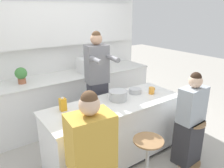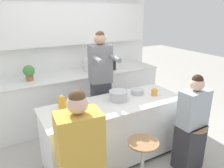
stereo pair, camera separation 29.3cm
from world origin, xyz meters
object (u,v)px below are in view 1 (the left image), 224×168
(person_seated_near, at_px, (190,124))
(banana_bunch, at_px, (68,120))
(person_wrapped_blanket, at_px, (92,164))
(bar_stool_center, at_px, (147,162))
(bar_stool_rightmost, at_px, (189,141))
(fruit_bowl, at_px, (135,91))
(microwave, at_px, (93,65))
(kitchen_island, at_px, (115,131))
(cooking_pot, at_px, (118,95))
(potted_plant, at_px, (21,75))
(juice_carton, at_px, (63,104))
(coffee_cup_near, at_px, (152,91))
(person_cooking, at_px, (98,88))

(person_seated_near, relative_size, banana_bunch, 7.35)
(person_wrapped_blanket, height_order, banana_bunch, person_wrapped_blanket)
(bar_stool_center, height_order, person_seated_near, person_seated_near)
(bar_stool_rightmost, xyz_separation_m, fruit_bowl, (-0.33, 0.80, 0.57))
(bar_stool_center, height_order, microwave, microwave)
(bar_stool_rightmost, distance_m, banana_bunch, 1.73)
(kitchen_island, distance_m, bar_stool_rightmost, 1.05)
(cooking_pot, xyz_separation_m, potted_plant, (-0.93, 1.37, 0.14))
(bar_stool_center, relative_size, cooking_pot, 1.86)
(fruit_bowl, bearing_deg, bar_stool_rightmost, -67.55)
(person_seated_near, relative_size, microwave, 2.40)
(cooking_pot, xyz_separation_m, fruit_bowl, (0.37, 0.06, -0.03))
(banana_bunch, bearing_deg, bar_stool_rightmost, -20.14)
(person_seated_near, xyz_separation_m, potted_plant, (-1.62, 2.09, 0.48))
(microwave, bearing_deg, fruit_bowl, -90.75)
(juice_carton, bearing_deg, bar_stool_rightmost, -30.87)
(cooking_pot, xyz_separation_m, juice_carton, (-0.76, 0.14, 0.01))
(coffee_cup_near, height_order, juice_carton, juice_carton)
(person_cooking, height_order, fruit_bowl, person_cooking)
(bar_stool_rightmost, height_order, banana_bunch, banana_bunch)
(potted_plant, bearing_deg, juice_carton, -81.99)
(kitchen_island, distance_m, juice_carton, 0.87)
(person_wrapped_blanket, xyz_separation_m, coffee_cup_near, (1.42, 0.62, 0.26))
(cooking_pot, bearing_deg, coffee_cup_near, -10.06)
(person_cooking, relative_size, fruit_bowl, 9.55)
(juice_carton, height_order, potted_plant, potted_plant)
(person_cooking, bearing_deg, microwave, 71.32)
(bar_stool_center, xyz_separation_m, coffee_cup_near, (0.65, 0.61, 0.59))
(microwave, bearing_deg, kitchen_island, -109.27)
(person_seated_near, bearing_deg, coffee_cup_near, 99.51)
(person_cooking, distance_m, banana_bunch, 1.10)
(person_cooking, height_order, microwave, person_cooking)
(person_wrapped_blanket, bearing_deg, coffee_cup_near, 29.35)
(person_cooking, distance_m, fruit_bowl, 0.60)
(cooking_pot, bearing_deg, kitchen_island, -148.93)
(person_seated_near, bearing_deg, fruit_bowl, 109.67)
(microwave, height_order, potted_plant, microwave)
(person_wrapped_blanket, xyz_separation_m, potted_plant, (-0.07, 2.09, 0.41))
(person_seated_near, height_order, microwave, person_seated_near)
(person_wrapped_blanket, xyz_separation_m, cooking_pot, (0.86, 0.72, 0.27))
(cooking_pot, bearing_deg, person_cooking, 89.88)
(person_wrapped_blanket, xyz_separation_m, banana_bunch, (0.02, 0.55, 0.23))
(bar_stool_rightmost, bearing_deg, juice_carton, 149.13)
(person_seated_near, distance_m, potted_plant, 2.69)
(bar_stool_center, bearing_deg, coffee_cup_near, 43.33)
(person_cooking, relative_size, banana_bunch, 9.82)
(potted_plant, bearing_deg, bar_stool_rightmost, -52.19)
(person_wrapped_blanket, relative_size, juice_carton, 8.14)
(banana_bunch, bearing_deg, cooking_pot, 11.52)
(person_seated_near, distance_m, juice_carton, 1.72)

